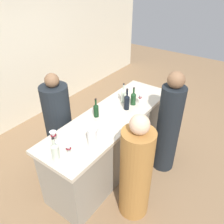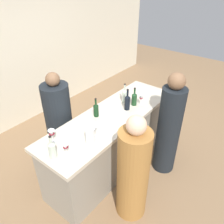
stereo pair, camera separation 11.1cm
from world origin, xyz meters
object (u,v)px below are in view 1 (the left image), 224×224
at_px(wine_glass_near_left, 140,97).
at_px(wine_bottle_rightmost_olive_green, 133,98).
at_px(person_left_guest, 168,127).
at_px(wine_bottle_center_near_black, 127,101).
at_px(wine_bottle_second_right_clear_pale, 123,95).
at_px(water_pitcher, 92,137).
at_px(wine_glass_far_left, 53,135).
at_px(wine_bottle_second_left_dark_green, 96,110).
at_px(wine_glass_near_right, 69,149).
at_px(person_right_guest, 59,127).
at_px(person_center_guest, 136,172).
at_px(wine_glass_near_center, 98,130).
at_px(wine_bottle_leftmost_clear_pale, 55,151).

bearing_deg(wine_glass_near_left, wine_bottle_rightmost_olive_green, 129.60).
bearing_deg(person_left_guest, wine_bottle_center_near_black, 3.50).
xyz_separation_m(wine_bottle_second_right_clear_pale, water_pitcher, (-1.02, -0.25, -0.01)).
bearing_deg(water_pitcher, wine_glass_far_left, 123.69).
relative_size(wine_bottle_second_left_dark_green, wine_glass_near_right, 1.72).
relative_size(wine_bottle_rightmost_olive_green, person_right_guest, 0.18).
bearing_deg(wine_glass_far_left, wine_bottle_second_right_clear_pale, -5.52).
distance_m(wine_bottle_center_near_black, wine_glass_near_left, 0.24).
bearing_deg(person_center_guest, wine_glass_near_right, 28.85).
bearing_deg(water_pitcher, wine_bottle_rightmost_olive_green, 5.11).
bearing_deg(person_left_guest, water_pitcher, 49.67).
xyz_separation_m(wine_glass_near_left, wine_glass_near_center, (-0.96, 0.03, -0.01)).
xyz_separation_m(water_pitcher, person_center_guest, (0.15, -0.51, -0.39)).
height_order(wine_glass_near_center, person_left_guest, person_left_guest).
bearing_deg(wine_bottle_leftmost_clear_pale, wine_glass_far_left, 51.88).
relative_size(person_left_guest, person_right_guest, 1.03).
height_order(wine_bottle_second_left_dark_green, water_pitcher, wine_bottle_second_left_dark_green).
bearing_deg(wine_glass_near_center, wine_glass_near_right, 176.41).
bearing_deg(person_left_guest, wine_glass_near_left, -18.26).
xyz_separation_m(wine_glass_near_center, person_center_guest, (0.00, -0.55, -0.38)).
bearing_deg(wine_glass_near_center, person_center_guest, -89.48).
bearing_deg(wine_glass_near_center, person_left_guest, -28.82).
bearing_deg(wine_glass_far_left, water_pitcher, -56.31).
xyz_separation_m(wine_bottle_second_right_clear_pale, person_center_guest, (-0.87, -0.76, -0.40)).
bearing_deg(wine_bottle_leftmost_clear_pale, wine_bottle_center_near_black, -2.92).
relative_size(wine_bottle_center_near_black, wine_glass_near_center, 2.19).
bearing_deg(person_right_guest, person_center_guest, 14.03).
distance_m(wine_bottle_second_left_dark_green, wine_glass_near_right, 0.82).
bearing_deg(wine_bottle_second_right_clear_pale, person_center_guest, -138.93).
bearing_deg(wine_bottle_second_right_clear_pale, wine_glass_near_right, -172.26).
bearing_deg(wine_glass_near_center, wine_bottle_rightmost_olive_green, 3.26).
relative_size(wine_bottle_leftmost_clear_pale, wine_bottle_center_near_black, 0.88).
bearing_deg(wine_glass_near_left, wine_bottle_leftmost_clear_pale, 174.24).
bearing_deg(wine_bottle_leftmost_clear_pale, wine_glass_near_center, -12.98).
distance_m(wine_bottle_leftmost_clear_pale, wine_bottle_rightmost_olive_green, 1.45).
bearing_deg(person_center_guest, wine_bottle_rightmost_olive_green, -65.70).
height_order(wine_bottle_second_right_clear_pale, person_right_guest, person_right_guest).
xyz_separation_m(wine_bottle_second_left_dark_green, water_pitcher, (-0.47, -0.33, 0.00)).
height_order(person_center_guest, person_right_guest, person_right_guest).
bearing_deg(wine_bottle_second_left_dark_green, wine_bottle_leftmost_clear_pale, -169.41).
relative_size(wine_bottle_center_near_black, wine_glass_far_left, 1.93).
bearing_deg(wine_glass_near_left, person_center_guest, -151.40).
bearing_deg(wine_bottle_leftmost_clear_pale, wine_bottle_rightmost_olive_green, -3.00).
relative_size(person_left_guest, person_center_guest, 1.09).
distance_m(wine_bottle_rightmost_olive_green, person_left_guest, 0.65).
bearing_deg(person_center_guest, wine_glass_near_center, -9.00).
height_order(wine_bottle_rightmost_olive_green, person_center_guest, person_center_guest).
bearing_deg(person_center_guest, water_pitcher, 6.91).
xyz_separation_m(wine_bottle_leftmost_clear_pale, wine_bottle_second_left_dark_green, (0.88, 0.16, -0.00)).
bearing_deg(wine_glass_near_center, wine_bottle_center_near_black, 4.80).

